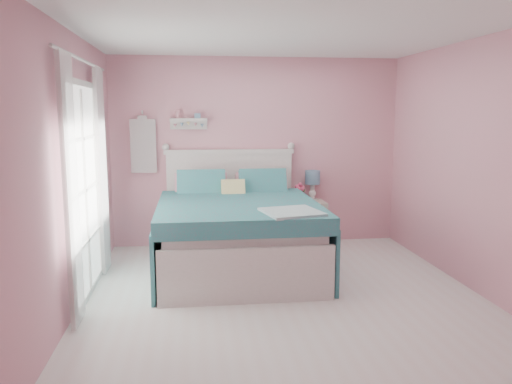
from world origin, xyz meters
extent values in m
plane|color=silver|center=(0.00, 0.00, 0.00)|extent=(4.50, 4.50, 0.00)
plane|color=pink|center=(0.00, 2.25, 1.30)|extent=(4.00, 0.00, 4.00)
plane|color=pink|center=(0.00, -2.25, 1.30)|extent=(4.00, 0.00, 4.00)
plane|color=pink|center=(-2.00, 0.00, 1.30)|extent=(0.00, 4.50, 4.50)
plane|color=pink|center=(2.00, 0.00, 1.30)|extent=(0.00, 4.50, 4.50)
plane|color=white|center=(0.00, 0.00, 2.60)|extent=(4.50, 4.50, 0.00)
cube|color=silver|center=(-0.39, 1.06, 0.24)|extent=(1.70, 2.24, 0.49)
cube|color=silver|center=(-0.39, 1.06, 0.57)|extent=(1.64, 2.18, 0.16)
cube|color=silver|center=(-0.39, 2.19, 0.64)|extent=(1.73, 0.07, 1.28)
cube|color=silver|center=(-0.39, 2.19, 1.31)|extent=(1.79, 0.09, 0.06)
cube|color=silver|center=(-0.39, -0.05, 0.28)|extent=(1.73, 0.06, 0.56)
cube|color=teal|center=(-0.39, 0.91, 0.74)|extent=(1.82, 1.98, 0.18)
cube|color=pink|center=(-0.79, 1.87, 0.85)|extent=(0.68, 0.28, 0.43)
cube|color=pink|center=(0.01, 1.87, 0.85)|extent=(0.68, 0.28, 0.43)
cube|color=#CCBC59|center=(-0.39, 1.59, 0.85)|extent=(0.30, 0.22, 0.31)
cube|color=silver|center=(0.71, 2.02, 0.31)|extent=(0.43, 0.40, 0.62)
cube|color=silver|center=(0.71, 1.83, 0.49)|extent=(0.37, 0.02, 0.16)
sphere|color=white|center=(0.71, 1.81, 0.49)|extent=(0.03, 0.03, 0.03)
cylinder|color=white|center=(0.78, 2.13, 0.63)|extent=(0.13, 0.13, 0.02)
cylinder|color=white|center=(0.78, 2.13, 0.74)|extent=(0.07, 0.07, 0.23)
cylinder|color=#6890AD|center=(0.78, 2.13, 0.94)|extent=(0.21, 0.21, 0.19)
imported|color=white|center=(0.57, 2.02, 0.70)|extent=(0.16, 0.16, 0.17)
imported|color=pink|center=(0.64, 1.85, 0.66)|extent=(0.12, 0.12, 0.08)
sphere|color=#E64E78|center=(0.57, 2.02, 0.86)|extent=(0.06, 0.06, 0.06)
sphere|color=#E64E78|center=(0.61, 2.04, 0.82)|extent=(0.06, 0.06, 0.06)
sphere|color=#E64E78|center=(0.53, 2.03, 0.83)|extent=(0.06, 0.06, 0.06)
sphere|color=#E64E78|center=(0.59, 1.99, 0.80)|extent=(0.06, 0.06, 0.06)
sphere|color=#E64E78|center=(0.54, 2.00, 0.81)|extent=(0.06, 0.06, 0.06)
cube|color=silver|center=(-0.94, 2.17, 1.75)|extent=(0.50, 0.14, 0.04)
cube|color=silver|center=(-0.94, 2.23, 1.68)|extent=(0.50, 0.03, 0.12)
cylinder|color=#D18C99|center=(-1.09, 2.17, 1.82)|extent=(0.06, 0.06, 0.10)
cube|color=#6890AD|center=(-0.82, 2.17, 1.80)|extent=(0.08, 0.06, 0.07)
cube|color=white|center=(-1.55, 2.18, 1.40)|extent=(0.34, 0.03, 0.72)
cube|color=silver|center=(-1.97, 0.40, 2.13)|extent=(0.04, 1.32, 0.06)
cube|color=silver|center=(-1.97, 0.40, 0.03)|extent=(0.04, 1.32, 0.06)
cube|color=silver|center=(-1.97, -0.23, 1.05)|extent=(0.04, 0.06, 2.10)
cube|color=silver|center=(-1.97, 1.03, 1.05)|extent=(0.04, 0.06, 2.10)
cube|color=white|center=(-1.97, 0.40, 1.08)|extent=(0.02, 1.20, 2.04)
cube|color=white|center=(-1.92, -0.34, 1.18)|extent=(0.04, 0.40, 2.32)
cube|color=white|center=(-1.92, 1.14, 1.18)|extent=(0.04, 0.40, 2.32)
camera|label=1|loc=(-0.89, -4.67, 1.84)|focal=35.00mm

